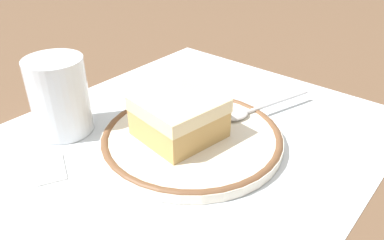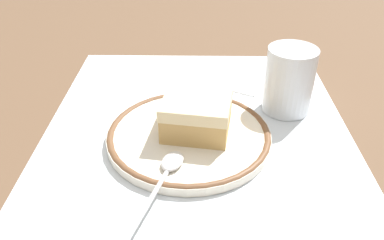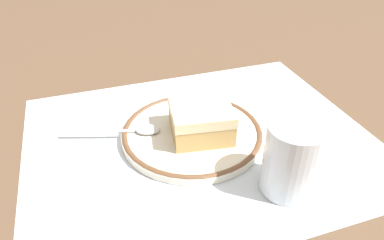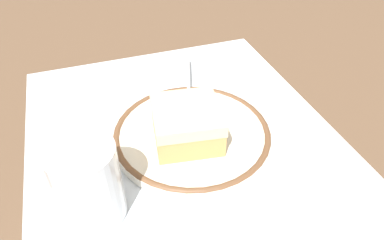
# 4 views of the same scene
# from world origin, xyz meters

# --- Properties ---
(ground_plane) EXTENTS (2.40, 2.40, 0.00)m
(ground_plane) POSITION_xyz_m (0.00, 0.00, 0.00)
(ground_plane) COLOR brown
(placemat) EXTENTS (0.52, 0.42, 0.00)m
(placemat) POSITION_xyz_m (0.00, 0.00, 0.00)
(placemat) COLOR silver
(placemat) RESTS_ON ground_plane
(plate) EXTENTS (0.22, 0.22, 0.01)m
(plate) POSITION_xyz_m (-0.01, 0.01, 0.01)
(plate) COLOR silver
(plate) RESTS_ON placemat
(cake_slice) EXTENTS (0.10, 0.10, 0.05)m
(cake_slice) POSITION_xyz_m (-0.00, 0.00, 0.04)
(cake_slice) COLOR tan
(cake_slice) RESTS_ON plate
(spoon) EXTENTS (0.15, 0.06, 0.01)m
(spoon) POSITION_xyz_m (-0.09, 0.04, 0.02)
(spoon) COLOR silver
(spoon) RESTS_ON plate
(cup) EXTENTS (0.07, 0.07, 0.10)m
(cup) POSITION_xyz_m (0.07, -0.13, 0.04)
(cup) COLOR silver
(cup) RESTS_ON placemat
(sugar_packet) EXTENTS (0.05, 0.06, 0.01)m
(sugar_packet) POSITION_xyz_m (0.13, -0.07, 0.00)
(sugar_packet) COLOR white
(sugar_packet) RESTS_ON placemat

